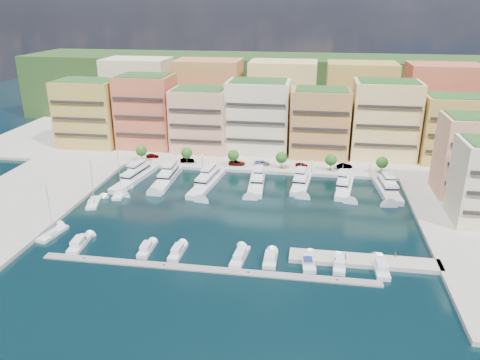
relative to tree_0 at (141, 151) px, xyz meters
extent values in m
plane|color=black|center=(40.00, -33.50, -4.74)|extent=(400.00, 400.00, 0.00)
cube|color=#9E998E|center=(40.00, 28.50, -4.74)|extent=(220.00, 64.00, 2.00)
cube|color=#9E998E|center=(-22.00, -41.50, -4.74)|extent=(34.00, 76.00, 2.00)
cube|color=#223A17|center=(40.00, 76.50, -4.74)|extent=(240.00, 40.00, 58.00)
cube|color=gray|center=(37.00, -63.50, -4.74)|extent=(72.00, 2.20, 0.35)
cube|color=#9E998E|center=(70.00, -55.50, -4.74)|extent=(32.00, 5.00, 2.00)
cube|color=gold|center=(-26.00, 16.50, 8.26)|extent=(22.00, 16.00, 24.00)
cube|color=black|center=(-26.00, 8.25, 8.26)|extent=(20.24, 0.50, 0.90)
cube|color=#214C1E|center=(-26.00, 16.50, 20.66)|extent=(19.36, 14.08, 0.80)
cube|color=#C76542|center=(-4.00, 18.50, 9.26)|extent=(20.00, 16.00, 26.00)
cube|color=black|center=(-4.00, 10.25, 9.26)|extent=(18.40, 0.50, 0.90)
cube|color=#214C1E|center=(-4.00, 18.50, 22.66)|extent=(17.60, 14.08, 0.80)
cube|color=tan|center=(17.00, 16.50, 7.26)|extent=(20.00, 15.00, 22.00)
cube|color=black|center=(17.00, 8.75, 7.26)|extent=(18.40, 0.50, 0.90)
cube|color=#214C1E|center=(17.00, 16.50, 18.66)|extent=(17.60, 13.20, 0.80)
cube|color=beige|center=(38.00, 18.50, 8.76)|extent=(22.00, 16.00, 25.00)
cube|color=black|center=(38.00, 10.25, 8.76)|extent=(20.24, 0.50, 0.90)
cube|color=#214C1E|center=(38.00, 18.50, 21.66)|extent=(19.36, 14.08, 0.80)
cube|color=#B68544|center=(60.00, 16.50, 7.76)|extent=(20.00, 15.00, 23.00)
cube|color=black|center=(60.00, 8.75, 7.76)|extent=(18.40, 0.50, 0.90)
cube|color=#214C1E|center=(60.00, 16.50, 19.66)|extent=(17.60, 13.20, 0.80)
cube|color=#ECD27D|center=(82.00, 18.50, 9.26)|extent=(22.00, 16.00, 26.00)
cube|color=black|center=(82.00, 10.25, 9.26)|extent=(20.24, 0.50, 0.90)
cube|color=#214C1E|center=(82.00, 18.50, 22.66)|extent=(19.36, 14.08, 0.80)
cube|color=gold|center=(104.00, 16.50, 7.26)|extent=(20.00, 15.00, 22.00)
cube|color=black|center=(104.00, 8.75, 7.26)|extent=(18.40, 0.50, 0.90)
cube|color=#214C1E|center=(104.00, 16.50, 18.66)|extent=(17.60, 13.20, 0.80)
cube|color=tan|center=(102.00, -13.50, 7.26)|extent=(18.00, 14.00, 22.00)
cube|color=#214C1E|center=(102.00, -13.50, 18.66)|extent=(15.84, 12.32, 0.80)
cube|color=beige|center=(-15.00, 40.50, 11.26)|extent=(26.00, 18.00, 30.00)
cube|color=#B68544|center=(15.00, 40.50, 11.26)|extent=(26.00, 18.00, 30.00)
cube|color=#ECD27D|center=(45.00, 40.50, 11.26)|extent=(26.00, 18.00, 30.00)
cube|color=gold|center=(75.00, 40.50, 11.26)|extent=(26.00, 18.00, 30.00)
cube|color=#C76542|center=(105.00, 40.50, 11.26)|extent=(26.00, 18.00, 30.00)
cylinder|color=#473323|center=(0.00, 0.00, -2.24)|extent=(0.24, 0.24, 3.00)
sphere|color=#154917|center=(0.00, 0.00, 0.01)|extent=(3.80, 3.80, 3.80)
cylinder|color=#473323|center=(16.00, 0.00, -2.24)|extent=(0.24, 0.24, 3.00)
sphere|color=#154917|center=(16.00, 0.00, 0.01)|extent=(3.80, 3.80, 3.80)
cylinder|color=#473323|center=(32.00, 0.00, -2.24)|extent=(0.24, 0.24, 3.00)
sphere|color=#154917|center=(32.00, 0.00, 0.01)|extent=(3.80, 3.80, 3.80)
cylinder|color=#473323|center=(48.00, 0.00, -2.24)|extent=(0.24, 0.24, 3.00)
sphere|color=#154917|center=(48.00, 0.00, 0.01)|extent=(3.80, 3.80, 3.80)
cylinder|color=#473323|center=(64.00, 0.00, -2.24)|extent=(0.24, 0.24, 3.00)
sphere|color=#154917|center=(64.00, 0.00, 0.01)|extent=(3.80, 3.80, 3.80)
cylinder|color=#473323|center=(80.00, 0.00, -2.24)|extent=(0.24, 0.24, 3.00)
sphere|color=#154917|center=(80.00, 0.00, 0.01)|extent=(3.80, 3.80, 3.80)
cylinder|color=black|center=(4.00, -2.30, -1.74)|extent=(0.10, 0.10, 4.00)
sphere|color=#FFF2CC|center=(4.00, -2.30, 0.31)|extent=(0.30, 0.30, 0.30)
cylinder|color=black|center=(22.00, -2.30, -1.74)|extent=(0.10, 0.10, 4.00)
sphere|color=#FFF2CC|center=(22.00, -2.30, 0.31)|extent=(0.30, 0.30, 0.30)
cylinder|color=black|center=(40.00, -2.30, -1.74)|extent=(0.10, 0.10, 4.00)
sphere|color=#FFF2CC|center=(40.00, -2.30, 0.31)|extent=(0.30, 0.30, 0.30)
cylinder|color=black|center=(58.00, -2.30, -1.74)|extent=(0.10, 0.10, 4.00)
sphere|color=#FFF2CC|center=(58.00, -2.30, 0.31)|extent=(0.30, 0.30, 0.30)
cylinder|color=black|center=(76.00, -2.30, -1.74)|extent=(0.10, 0.10, 4.00)
sphere|color=#FFF2CC|center=(76.00, -2.30, 0.31)|extent=(0.30, 0.30, 0.30)
cube|color=silver|center=(3.42, -16.31, -4.39)|extent=(7.68, 23.98, 2.30)
cube|color=silver|center=(3.42, -13.95, -2.34)|extent=(5.33, 13.36, 1.80)
cube|color=black|center=(3.42, -13.95, -2.34)|extent=(5.40, 13.43, 0.55)
cube|color=silver|center=(3.42, -12.06, -0.74)|extent=(3.54, 7.38, 1.40)
cylinder|color=#B2B2B7|center=(3.42, -10.64, 0.86)|extent=(0.14, 0.14, 1.80)
cube|color=silver|center=(13.46, -15.22, -4.39)|extent=(4.95, 21.51, 2.30)
cube|color=silver|center=(13.46, -13.08, -2.34)|extent=(3.98, 11.85, 1.80)
cube|color=black|center=(13.46, -13.08, -2.34)|extent=(4.04, 11.91, 0.55)
cube|color=silver|center=(13.46, -11.36, -0.74)|extent=(2.88, 6.47, 1.40)
cylinder|color=#B2B2B7|center=(13.46, -10.07, 0.86)|extent=(0.14, 0.14, 1.80)
cube|color=black|center=(13.46, -15.22, -4.84)|extent=(5.00, 21.56, 0.35)
cube|color=silver|center=(26.69, -16.58, -4.39)|extent=(7.32, 24.51, 2.30)
cube|color=silver|center=(26.69, -14.16, -2.34)|extent=(5.22, 13.63, 1.80)
cube|color=black|center=(26.69, -14.16, -2.34)|extent=(5.29, 13.69, 0.55)
cube|color=silver|center=(26.69, -12.23, -0.74)|extent=(3.53, 7.51, 1.40)
cylinder|color=#B2B2B7|center=(26.69, -10.78, 0.86)|extent=(0.14, 0.14, 1.80)
cube|color=silver|center=(41.68, -14.54, -4.39)|extent=(5.45, 20.30, 2.30)
cube|color=silver|center=(41.68, -12.53, -2.34)|extent=(4.16, 11.23, 1.80)
cube|color=black|center=(41.68, -12.53, -2.34)|extent=(4.22, 11.29, 0.55)
cube|color=silver|center=(41.68, -10.93, -0.74)|extent=(2.93, 6.16, 1.40)
cylinder|color=#B2B2B7|center=(41.68, -9.72, 0.86)|extent=(0.14, 0.14, 1.80)
cube|color=silver|center=(55.05, -13.10, -4.39)|extent=(6.05, 17.55, 2.30)
cube|color=silver|center=(55.05, -11.38, -2.34)|extent=(4.52, 9.77, 1.80)
cube|color=black|center=(55.05, -11.38, -2.34)|extent=(4.59, 9.83, 0.55)
cube|color=silver|center=(55.05, -10.01, -0.74)|extent=(3.14, 5.39, 1.40)
cylinder|color=#B2B2B7|center=(55.05, -8.97, 0.86)|extent=(0.14, 0.14, 1.80)
cube|color=black|center=(55.05, -13.10, -4.84)|extent=(6.11, 17.60, 0.35)
cube|color=silver|center=(67.89, -13.77, -4.39)|extent=(6.60, 18.92, 2.30)
cube|color=silver|center=(67.89, -11.91, -2.34)|extent=(4.72, 10.56, 1.80)
cube|color=black|center=(67.89, -11.91, -2.34)|extent=(4.79, 10.63, 0.55)
cube|color=silver|center=(67.89, -10.43, -0.74)|extent=(3.19, 5.85, 1.40)
cylinder|color=#B2B2B7|center=(67.89, -9.32, 0.86)|extent=(0.14, 0.14, 1.80)
cube|color=silver|center=(80.15, -14.08, -4.39)|extent=(6.77, 19.55, 2.30)
cube|color=silver|center=(80.15, -12.16, -2.34)|extent=(5.00, 10.89, 1.80)
cube|color=black|center=(80.15, -12.16, -2.34)|extent=(5.07, 10.95, 0.55)
cube|color=silver|center=(80.15, -10.63, -0.74)|extent=(3.45, 6.02, 1.40)
cylinder|color=#B2B2B7|center=(80.15, -9.48, 0.86)|extent=(0.14, 0.14, 1.80)
cube|color=silver|center=(6.13, -58.00, -4.49)|extent=(3.50, 8.89, 1.40)
cube|color=silver|center=(6.13, -58.43, -3.19)|extent=(2.51, 4.34, 1.10)
cube|color=black|center=(6.13, -56.70, -3.44)|extent=(2.00, 0.27, 0.55)
cube|color=silver|center=(22.24, -58.00, -4.49)|extent=(2.55, 7.18, 1.40)
cube|color=silver|center=(22.24, -58.36, -3.19)|extent=(1.95, 3.46, 1.10)
cube|color=black|center=(22.24, -56.93, -3.44)|extent=(1.74, 0.13, 0.55)
cube|color=silver|center=(29.46, -58.00, -4.49)|extent=(2.68, 7.82, 1.40)
cube|color=silver|center=(29.46, -58.39, -3.19)|extent=(2.01, 3.78, 1.10)
cube|color=black|center=(29.46, -56.84, -3.44)|extent=(1.74, 0.16, 0.55)
cube|color=silver|center=(43.43, -58.00, -4.49)|extent=(3.46, 9.24, 1.40)
cube|color=silver|center=(43.43, -58.45, -3.19)|extent=(2.44, 4.51, 1.10)
cube|color=black|center=(43.43, -56.65, -3.44)|extent=(1.87, 0.28, 0.55)
cube|color=silver|center=(50.07, -58.00, -4.49)|extent=(2.78, 7.07, 1.40)
cube|color=silver|center=(50.07, -58.35, -3.19)|extent=(2.17, 3.39, 1.10)
cube|color=black|center=(50.07, -56.94, -3.44)|extent=(1.99, 0.10, 0.55)
cube|color=silver|center=(58.18, -58.00, -4.49)|extent=(3.41, 7.82, 1.40)
cube|color=silver|center=(58.18, -58.38, -3.19)|extent=(2.43, 3.83, 1.10)
cube|color=black|center=(58.18, -56.86, -3.44)|extent=(1.91, 0.29, 0.55)
cube|color=navy|center=(58.18, -59.37, -2.59)|extent=(2.08, 2.45, 0.12)
cube|color=silver|center=(64.72, -58.00, -4.49)|extent=(3.01, 7.32, 1.40)
cube|color=silver|center=(64.72, -58.36, -3.19)|extent=(2.19, 3.57, 1.10)
cube|color=black|center=(64.72, -56.93, -3.44)|extent=(1.79, 0.23, 0.55)
cube|color=silver|center=(73.20, -58.00, -4.49)|extent=(2.90, 8.53, 1.40)
cube|color=silver|center=(73.20, -58.42, -3.19)|extent=(2.20, 4.11, 1.10)
cube|color=black|center=(73.20, -56.73, -3.44)|extent=(1.95, 0.15, 0.55)
cube|color=silver|center=(3.45, -27.45, -4.54)|extent=(3.83, 9.53, 1.20)
cube|color=silver|center=(3.45, -28.38, -3.64)|extent=(1.90, 2.50, 0.60)
cylinder|color=#B2B2B7|center=(3.45, -26.99, 2.06)|extent=(0.14, 0.14, 12.00)
cylinder|color=#B2B2B7|center=(3.45, -28.84, -2.94)|extent=(0.62, 4.15, 0.10)
cube|color=silver|center=(-2.78, -54.01, -4.54)|extent=(4.15, 9.10, 1.20)
cube|color=silver|center=(-2.78, -54.89, -3.64)|extent=(2.01, 2.43, 0.60)
cylinder|color=#B2B2B7|center=(-2.78, -53.57, 2.06)|extent=(0.14, 0.14, 12.00)
cylinder|color=#B2B2B7|center=(-2.78, -55.33, -2.94)|extent=(0.72, 3.91, 0.10)
cube|color=silver|center=(-1.28, -35.10, -4.54)|extent=(4.87, 8.86, 1.20)
cube|color=silver|center=(-1.28, -35.94, -3.64)|extent=(2.16, 2.47, 0.60)
cylinder|color=#B2B2B7|center=(-1.28, -34.67, 2.06)|extent=(0.14, 0.14, 12.00)
cylinder|color=#B2B2B7|center=(-1.28, -36.36, -2.94)|extent=(1.07, 3.69, 0.10)
imported|color=beige|center=(72.56, -51.48, -4.29)|extent=(2.13, 1.99, 0.91)
imported|color=beige|center=(62.13, -52.50, -4.36)|extent=(1.68, 1.52, 0.76)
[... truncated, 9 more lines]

